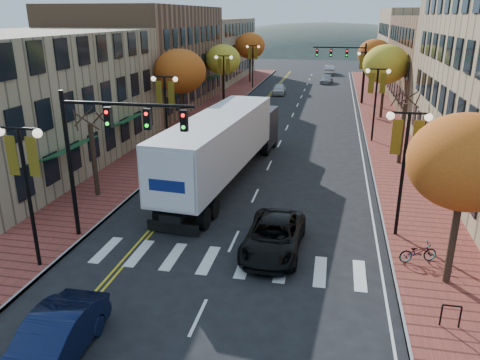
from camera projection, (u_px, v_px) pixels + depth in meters
The scene contains 32 objects.
ground at pixel (212, 287), 18.32m from camera, with size 200.00×200.00×0.00m, color black.
sidewalk_left at pixel (207, 114), 50.01m from camera, with size 4.00×85.00×0.15m, color brown.
sidewalk_right at pixel (382, 121), 46.66m from camera, with size 4.00×85.00×0.15m, color brown.
building_left_near at pixel (19, 101), 32.00m from camera, with size 12.00×22.00×9.00m, color #9E8966.
building_left_mid at pixel (146, 58), 52.92m from camera, with size 12.00×24.00×11.00m, color brown.
building_left_far at pixel (205, 49), 76.28m from camera, with size 12.00×26.00×9.50m, color #9E8966.
building_right_mid at pixel (467, 63), 52.03m from camera, with size 15.00×24.00×10.00m, color brown.
building_right_far at pixel (432, 46), 72.20m from camera, with size 15.00×20.00×11.00m, color #9E8966.
tree_left_a at pixel (94, 160), 26.64m from camera, with size 0.28×0.28×4.20m.
tree_left_b at pixel (180, 72), 40.36m from camera, with size 4.48×4.48×7.21m.
tree_left_c at pixel (223, 60), 55.28m from camera, with size 4.16×4.16×6.69m.
tree_left_d at pixel (250, 46), 71.74m from camera, with size 4.61×4.61×7.42m.
tree_right_a at pixel (466, 162), 16.81m from camera, with size 4.16×4.16×6.69m.
tree_right_b at pixel (402, 134), 32.54m from camera, with size 0.28×0.28×4.20m.
tree_right_c at pixel (386, 64), 46.26m from camera, with size 4.48×4.48×7.21m.
tree_right_d at pixel (374, 54), 61.10m from camera, with size 4.35×4.35×7.00m.
lamp_left_a at pixel (25, 171), 18.29m from camera, with size 1.96×0.36×6.05m.
lamp_left_b at pixel (166, 101), 33.07m from camera, with size 1.96×0.36×6.05m.
lamp_left_c at pixel (224, 72), 49.71m from camera, with size 1.96×0.36×6.05m.
lamp_left_d at pixel (253, 58), 66.35m from camera, with size 1.96×0.36×6.05m.
lamp_right_a at pixel (405, 151), 21.04m from camera, with size 1.96×0.36×6.05m.
lamp_right_b at pixel (376, 91), 37.68m from camera, with size 1.96×0.36×6.05m.
lamp_right_c at pixel (365, 68), 54.32m from camera, with size 1.96×0.36×6.05m.
traffic_mast_near at pixel (106, 139), 20.47m from camera, with size 6.10×0.35×7.00m.
traffic_mast_far at pixel (348, 62), 54.48m from camera, with size 6.10×0.34×7.00m.
semi_truck at pixel (226, 141), 29.31m from camera, with size 4.39×18.09×4.48m.
navy_sedan at pixel (53, 341), 14.12m from camera, with size 1.62×4.66×1.53m, color #0C1433.
black_suv at pixel (273, 237), 20.82m from camera, with size 2.45×5.31×1.48m, color black.
car_far_white at pixel (279, 89), 62.41m from camera, with size 1.66×4.12×1.40m, color silver.
car_far_silver at pixel (327, 79), 72.71m from camera, with size 1.69×4.16×1.21m, color #94949B.
car_far_oncoming at pixel (330, 70), 83.90m from camera, with size 1.66×4.75×1.56m, color #AFB1B8.
bicycle at pixel (418, 252), 19.78m from camera, with size 0.58×1.66×0.87m, color gray.
Camera 1 is at (4.19, -15.35, 10.06)m, focal length 35.00 mm.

